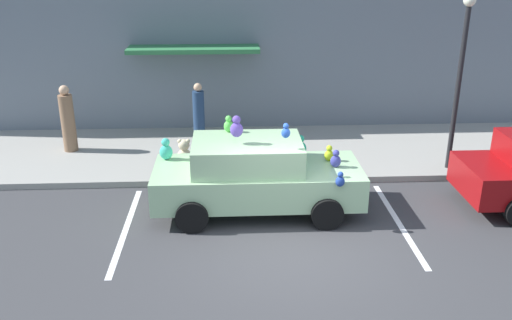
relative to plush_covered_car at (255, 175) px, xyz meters
name	(u,v)px	position (x,y,z in m)	size (l,w,h in m)	color
ground_plane	(296,251)	(0.67, -1.70, -0.80)	(60.00, 60.00, 0.00)	#38383A
sidewalk	(274,152)	(0.67, 3.30, -0.73)	(24.00, 4.00, 0.15)	gray
storefront_building	(268,22)	(0.65, 5.44, 2.39)	(24.00, 1.25, 6.40)	slate
parking_stripe_front	(398,222)	(2.86, -0.70, -0.80)	(0.12, 3.60, 0.01)	silver
parking_stripe_rear	(126,229)	(-2.58, -0.70, -0.80)	(0.12, 3.60, 0.01)	silver
plush_covered_car	(255,175)	(0.00, 0.00, 0.00)	(4.24, 1.98, 2.12)	#A0C795
teddy_bear_on_sidewalk	(184,154)	(-1.60, 2.10, -0.31)	(0.39, 0.32, 0.74)	beige
street_lamp_post	(461,66)	(4.79, 1.80, 1.83)	(0.28, 0.28, 4.08)	black
pedestrian_near_shopfront	(68,121)	(-4.69, 3.49, 0.17)	(0.36, 0.36, 1.75)	brown
pedestrian_walking_past	(199,116)	(-1.32, 3.89, 0.13)	(0.31, 0.31, 1.67)	navy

